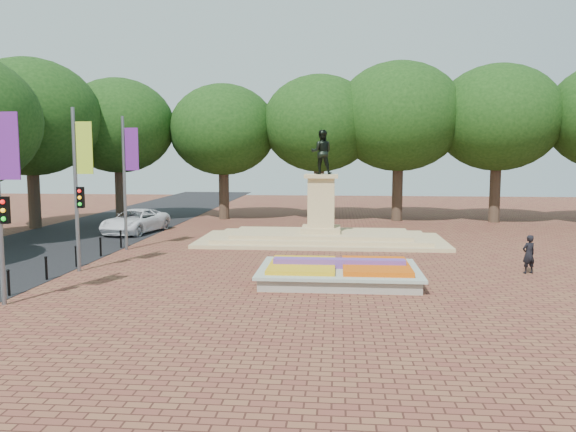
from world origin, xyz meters
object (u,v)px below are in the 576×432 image
at_px(monument, 321,227).
at_px(van, 135,221).
at_px(pedestrian, 529,254).
at_px(flower_bed, 340,272).

distance_m(monument, van, 12.31).
height_order(monument, pedestrian, monument).
bearing_deg(monument, van, 167.20).
bearing_deg(monument, pedestrian, -40.93).
distance_m(flower_bed, monument, 10.07).
bearing_deg(pedestrian, flower_bed, -5.57).
height_order(van, pedestrian, pedestrian).
height_order(flower_bed, pedestrian, pedestrian).
height_order(flower_bed, van, van).
distance_m(flower_bed, van, 18.22).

